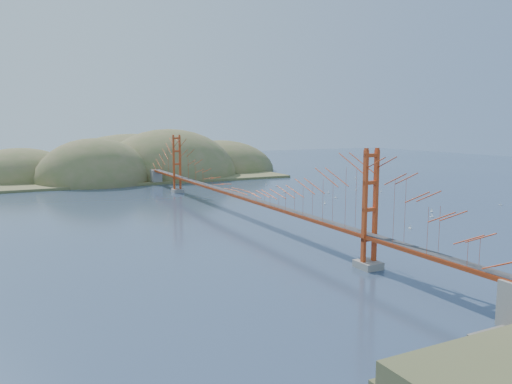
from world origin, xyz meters
name	(u,v)px	position (x,y,z in m)	size (l,w,h in m)	color
ground	(239,217)	(0.00, 0.00, 0.00)	(320.00, 320.00, 0.00)	navy
bridge	(238,170)	(0.00, 0.18, 7.01)	(2.20, 94.40, 12.00)	gray
far_headlands	(142,175)	(2.21, 68.52, 0.00)	(84.00, 58.00, 25.00)	olive
sailboat_17	(355,178)	(48.01, 33.67, 0.15)	(0.63, 0.59, 0.71)	white
sailboat_1	(336,197)	(24.15, 8.92, 0.15)	(0.62, 0.62, 0.69)	white
sailboat_2	(432,216)	(25.82, -13.22, 0.14)	(0.56, 0.56, 0.61)	white
sailboat_8	(356,190)	(34.28, 15.86, 0.16)	(0.65, 0.61, 0.73)	white
sailboat_14	(325,203)	(18.22, 3.93, 0.16)	(0.68, 0.68, 0.72)	white
sailboat_16	(328,193)	(26.74, 15.05, 0.15)	(0.58, 0.55, 0.66)	white
sailboat_3	(266,185)	(21.48, 31.98, 0.15)	(0.61, 0.60, 0.69)	white
sailboat_4	(381,191)	(37.34, 11.57, 0.14)	(0.58, 0.58, 0.61)	white
sailboat_5	(501,204)	(44.71, -10.50, 0.15)	(0.54, 0.58, 0.66)	white
sailboat_12	(276,186)	(22.77, 29.52, 0.15)	(0.61, 0.61, 0.66)	white
sailboat_13	(432,211)	(29.03, -10.03, 0.16)	(0.64, 0.64, 0.72)	white
sailboat_0	(410,228)	(16.95, -17.98, 0.15)	(0.50, 0.58, 0.66)	white
sailboat_15	(376,187)	(41.51, 18.08, 0.14)	(0.55, 0.55, 0.57)	white
sailboat_7	(284,192)	(19.26, 20.04, 0.16)	(0.63, 0.51, 0.74)	white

